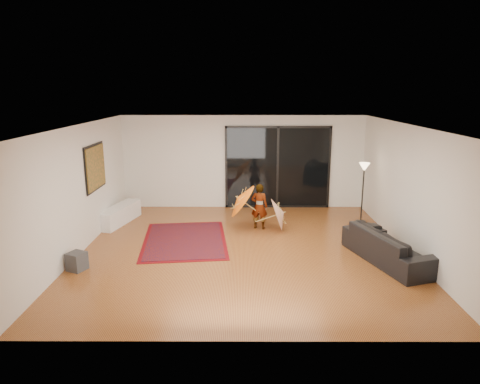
{
  "coord_description": "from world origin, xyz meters",
  "views": [
    {
      "loc": [
        -0.06,
        -8.8,
        3.43
      ],
      "look_at": [
        -0.09,
        0.83,
        1.1
      ],
      "focal_mm": 32.0,
      "sensor_mm": 36.0,
      "label": 1
    }
  ],
  "objects_px": {
    "media_console": "(120,215)",
    "child": "(259,206)",
    "ottoman": "(366,236)",
    "sofa": "(389,246)"
  },
  "relations": [
    {
      "from": "sofa",
      "to": "ottoman",
      "type": "bearing_deg",
      "value": -7.97
    },
    {
      "from": "media_console",
      "to": "ottoman",
      "type": "bearing_deg",
      "value": -0.23
    },
    {
      "from": "sofa",
      "to": "child",
      "type": "bearing_deg",
      "value": 32.83
    },
    {
      "from": "ottoman",
      "to": "child",
      "type": "distance_m",
      "value": 2.64
    },
    {
      "from": "media_console",
      "to": "child",
      "type": "height_order",
      "value": "child"
    },
    {
      "from": "sofa",
      "to": "child",
      "type": "distance_m",
      "value": 3.33
    },
    {
      "from": "sofa",
      "to": "ottoman",
      "type": "xyz_separation_m",
      "value": [
        -0.18,
        1.05,
        -0.14
      ]
    },
    {
      "from": "media_console",
      "to": "sofa",
      "type": "xyz_separation_m",
      "value": [
        6.2,
        -2.55,
        0.1
      ]
    },
    {
      "from": "sofa",
      "to": "ottoman",
      "type": "relative_size",
      "value": 3.45
    },
    {
      "from": "ottoman",
      "to": "child",
      "type": "relative_size",
      "value": 0.56
    }
  ]
}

